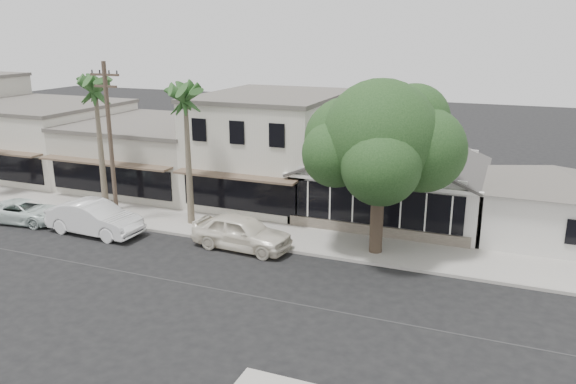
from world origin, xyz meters
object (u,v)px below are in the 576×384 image
at_px(car_1, 95,218).
at_px(car_2, 25,212).
at_px(utility_pole, 110,141).
at_px(shade_tree, 380,141).
at_px(car_0, 242,232).

xyz_separation_m(car_1, car_2, (-5.00, 0.03, -0.25)).
xyz_separation_m(utility_pole, car_2, (-5.12, -1.64, -4.15)).
distance_m(utility_pole, car_1, 4.24).
xyz_separation_m(utility_pole, shade_tree, (14.45, 1.34, 0.80)).
distance_m(car_2, shade_tree, 20.41).
bearing_deg(car_0, utility_pole, 89.25).
bearing_deg(shade_tree, car_2, -171.35).
bearing_deg(car_1, car_2, 91.95).
height_order(car_0, shade_tree, shade_tree).
bearing_deg(car_0, car_2, 98.03).
bearing_deg(utility_pole, car_1, -94.16).
bearing_deg(car_1, car_0, -80.60).
xyz_separation_m(car_0, shade_tree, (6.33, 1.97, 4.72)).
distance_m(car_0, car_1, 8.31).
height_order(utility_pole, car_0, utility_pole).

